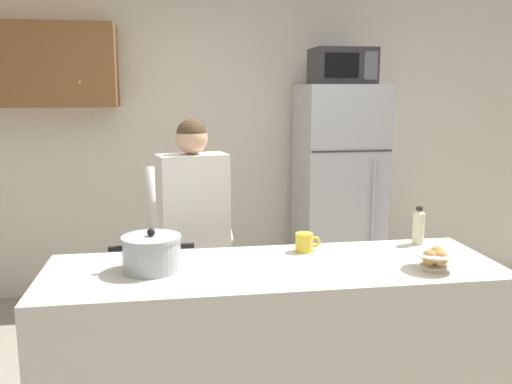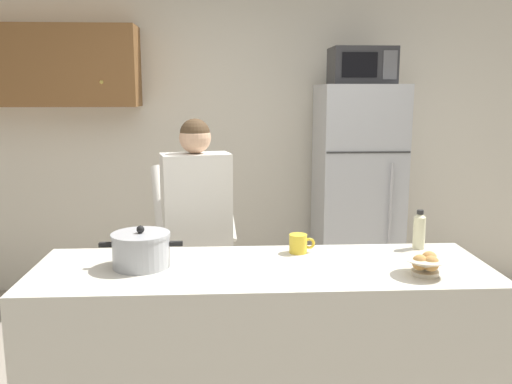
% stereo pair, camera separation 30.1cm
% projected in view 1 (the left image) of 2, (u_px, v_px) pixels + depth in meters
% --- Properties ---
extents(back_wall_unit, '(6.00, 0.48, 2.60)m').
position_uv_depth(back_wall_unit, '(198.00, 131.00, 4.61)').
color(back_wall_unit, silver).
rests_on(back_wall_unit, ground).
extents(kitchen_island, '(2.12, 0.68, 0.92)m').
position_uv_depth(kitchen_island, '(274.00, 357.00, 2.61)').
color(kitchen_island, silver).
rests_on(kitchen_island, ground).
extents(refrigerator, '(0.64, 0.68, 1.77)m').
position_uv_depth(refrigerator, '(338.00, 194.00, 4.46)').
color(refrigerator, '#B7BABF').
rests_on(refrigerator, ground).
extents(microwave, '(0.48, 0.37, 0.28)m').
position_uv_depth(microwave, '(342.00, 66.00, 4.25)').
color(microwave, '#2D2D30').
rests_on(microwave, refrigerator).
extents(person_near_pot, '(0.55, 0.49, 1.57)m').
position_uv_depth(person_near_pot, '(193.00, 221.00, 3.19)').
color(person_near_pot, '#33384C').
rests_on(person_near_pot, ground).
extents(cooking_pot, '(0.38, 0.27, 0.20)m').
position_uv_depth(cooking_pot, '(152.00, 253.00, 2.45)').
color(cooking_pot, '#ADAFB5').
rests_on(cooking_pot, kitchen_island).
extents(coffee_mug, '(0.13, 0.09, 0.10)m').
position_uv_depth(coffee_mug, '(305.00, 242.00, 2.75)').
color(coffee_mug, yellow).
rests_on(coffee_mug, kitchen_island).
extents(bread_bowl, '(0.22, 0.22, 0.10)m').
position_uv_depth(bread_bowl, '(434.00, 259.00, 2.47)').
color(bread_bowl, beige).
rests_on(bread_bowl, kitchen_island).
extents(bottle_near_edge, '(0.06, 0.06, 0.20)m').
position_uv_depth(bottle_near_edge, '(418.00, 226.00, 2.87)').
color(bottle_near_edge, beige).
rests_on(bottle_near_edge, kitchen_island).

